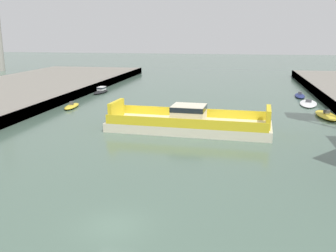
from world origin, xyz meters
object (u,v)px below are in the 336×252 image
chain_ferry (189,123)px  moored_boat_upstream_a (72,106)px  moored_boat_near_left (300,96)px  moored_boat_near_right (101,91)px  moored_boat_far_left (326,115)px  moored_boat_mid_left (308,103)px

chain_ferry → moored_boat_upstream_a: 23.20m
moored_boat_near_left → moored_boat_upstream_a: bearing=-154.7°
chain_ferry → moored_boat_near_left: size_ratio=3.42×
moored_boat_near_right → moored_boat_far_left: size_ratio=0.77×
moored_boat_far_left → moored_boat_mid_left: bearing=94.8°
moored_boat_upstream_a → moored_boat_mid_left: bearing=14.9°
moored_boat_mid_left → chain_ferry: bearing=-129.6°
chain_ferry → moored_boat_mid_left: (17.46, 21.13, -0.81)m
moored_boat_far_left → moored_boat_upstream_a: bearing=-179.7°
moored_boat_near_left → moored_boat_near_right: (-38.31, -2.37, 0.20)m
chain_ferry → moored_boat_near_left: bearing=59.2°
moored_boat_near_right → moored_boat_mid_left: bearing=-7.8°
moored_boat_mid_left → moored_boat_far_left: moored_boat_far_left is taller
moored_boat_near_left → moored_boat_far_left: 17.63m
moored_boat_near_left → moored_boat_upstream_a: 41.54m
chain_ferry → moored_boat_far_left: (18.29, 11.21, -0.71)m
moored_boat_near_left → moored_boat_mid_left: moored_boat_near_left is taller
moored_boat_mid_left → moored_boat_near_right: bearing=172.2°
moored_boat_near_right → moored_boat_upstream_a: size_ratio=1.03×
moored_boat_far_left → moored_boat_upstream_a: 38.68m
moored_boat_near_right → moored_boat_upstream_a: (0.76, -15.39, -0.20)m
moored_boat_mid_left → moored_boat_near_left: bearing=92.2°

